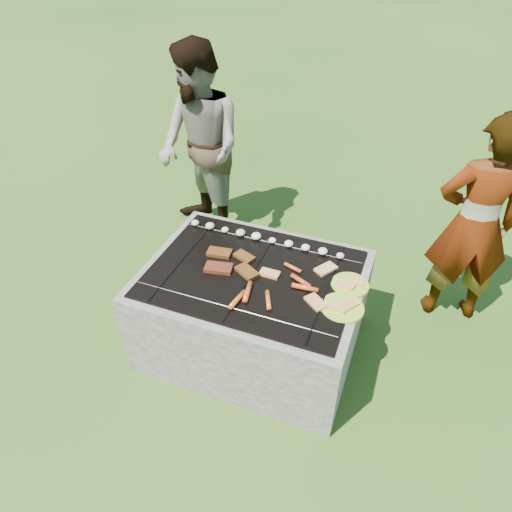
{
  "coord_description": "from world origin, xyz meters",
  "views": [
    {
      "loc": [
        0.77,
        -1.93,
        2.35
      ],
      "look_at": [
        0.0,
        0.05,
        0.7
      ],
      "focal_mm": 32.0,
      "sensor_mm": 36.0,
      "label": 1
    }
  ],
  "objects_px": {
    "fire_pit": "(253,312)",
    "cook": "(474,225)",
    "plate_near": "(342,308)",
    "bystander": "(200,148)",
    "plate_far": "(350,285)"
  },
  "relations": [
    {
      "from": "plate_far",
      "to": "plate_near",
      "type": "xyz_separation_m",
      "value": [
        0.0,
        -0.2,
        0.0
      ]
    },
    {
      "from": "fire_pit",
      "to": "plate_far",
      "type": "height_order",
      "value": "plate_far"
    },
    {
      "from": "plate_far",
      "to": "bystander",
      "type": "xyz_separation_m",
      "value": [
        -1.43,
        0.97,
        0.19
      ]
    },
    {
      "from": "fire_pit",
      "to": "cook",
      "type": "xyz_separation_m",
      "value": [
        1.19,
        0.8,
        0.46
      ]
    },
    {
      "from": "plate_far",
      "to": "cook",
      "type": "xyz_separation_m",
      "value": [
        0.63,
        0.7,
        0.13
      ]
    },
    {
      "from": "fire_pit",
      "to": "bystander",
      "type": "relative_size",
      "value": 0.81
    },
    {
      "from": "plate_near",
      "to": "bystander",
      "type": "bearing_deg",
      "value": 140.71
    },
    {
      "from": "fire_pit",
      "to": "plate_far",
      "type": "xyz_separation_m",
      "value": [
        0.56,
        0.1,
        0.33
      ]
    },
    {
      "from": "fire_pit",
      "to": "cook",
      "type": "distance_m",
      "value": 1.51
    },
    {
      "from": "plate_near",
      "to": "bystander",
      "type": "relative_size",
      "value": 0.17
    },
    {
      "from": "fire_pit",
      "to": "cook",
      "type": "height_order",
      "value": "cook"
    },
    {
      "from": "cook",
      "to": "bystander",
      "type": "distance_m",
      "value": 2.08
    },
    {
      "from": "plate_far",
      "to": "plate_near",
      "type": "height_order",
      "value": "same"
    },
    {
      "from": "plate_near",
      "to": "cook",
      "type": "relative_size",
      "value": 0.18
    },
    {
      "from": "cook",
      "to": "plate_near",
      "type": "bearing_deg",
      "value": 40.28
    }
  ]
}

